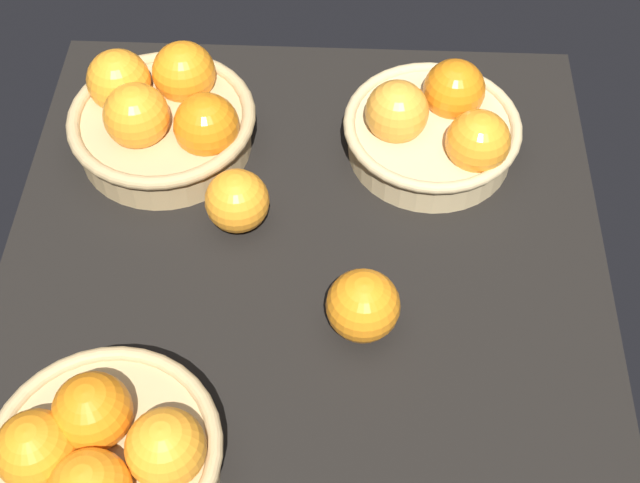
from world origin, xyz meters
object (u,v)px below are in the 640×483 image
object	(u,v)px
basket_far_right	(163,116)
loose_orange_back_gap	(237,201)
basket_near_right	(435,128)
basket_far_left	(104,457)
loose_orange_front_gap	(363,306)

from	to	relation	value
basket_far_right	loose_orange_back_gap	xyz separation A→B (cm)	(-12.83, -10.73, -0.91)
basket_near_right	basket_far_left	distance (cm)	56.97
loose_orange_front_gap	basket_far_right	bearing A→B (deg)	43.64
basket_near_right	loose_orange_front_gap	distance (cm)	28.51
basket_near_right	basket_far_left	size ratio (longest dim) A/B	0.98
loose_orange_back_gap	basket_far_right	bearing A→B (deg)	39.90
basket_far_right	loose_orange_back_gap	bearing A→B (deg)	-140.10
loose_orange_back_gap	basket_near_right	bearing A→B (deg)	-62.04
basket_far_right	loose_orange_back_gap	distance (cm)	16.75
loose_orange_front_gap	basket_near_right	bearing A→B (deg)	-17.99
basket_near_right	basket_far_right	size ratio (longest dim) A/B	0.94
basket_far_right	basket_near_right	bearing A→B (deg)	-90.15
basket_far_right	loose_orange_front_gap	bearing A→B (deg)	-136.36
basket_near_right	basket_far_right	bearing A→B (deg)	89.85
basket_far_left	basket_far_right	bearing A→B (deg)	1.56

